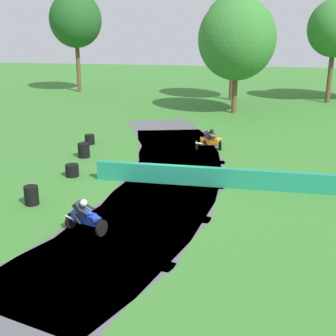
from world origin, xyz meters
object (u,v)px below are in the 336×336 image
Objects in this scene: motorcycle_chase_orange at (210,140)px; tire_stack_extra_a at (90,139)px; tire_stack_mid_a at (31,195)px; tire_stack_far at (84,150)px; motorcycle_lead_blue at (86,216)px; tire_stack_mid_b at (72,170)px.

motorcycle_chase_orange is 2.84× the size of tire_stack_extra_a.
tire_stack_mid_a is at bearing -84.96° from tire_stack_extra_a.
tire_stack_far is at bearing -77.29° from tire_stack_extra_a.
tire_stack_mid_b is at bearing 115.51° from motorcycle_lead_blue.
tire_stack_far is (-6.86, -2.59, -0.24)m from motorcycle_chase_orange.
tire_stack_mid_b is 0.81× the size of tire_stack_far.
motorcycle_chase_orange is 8.60m from tire_stack_mid_b.
tire_stack_mid_a is at bearing -95.02° from tire_stack_mid_b.
motorcycle_lead_blue is at bearing -71.45° from tire_stack_extra_a.
motorcycle_chase_orange is at bearing 73.52° from motorcycle_lead_blue.
tire_stack_mid_a is 1.23× the size of tire_stack_mid_b.
motorcycle_chase_orange is 2.15× the size of tire_stack_far.
motorcycle_chase_orange reaches higher than tire_stack_mid_a.
tire_stack_mid_b is 3.30m from tire_stack_far.
motorcycle_chase_orange reaches higher than tire_stack_mid_b.
tire_stack_mid_a and tire_stack_far have the same top height.
tire_stack_extra_a is (-4.01, 11.95, -0.35)m from motorcycle_lead_blue.
motorcycle_lead_blue is 6.56m from tire_stack_mid_b.
tire_stack_mid_b is 6.16m from tire_stack_extra_a.
tire_stack_mid_a is (-3.15, 2.18, -0.25)m from motorcycle_lead_blue.
tire_stack_mid_a reaches higher than tire_stack_extra_a.
tire_stack_far is 1.32× the size of tire_stack_extra_a.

